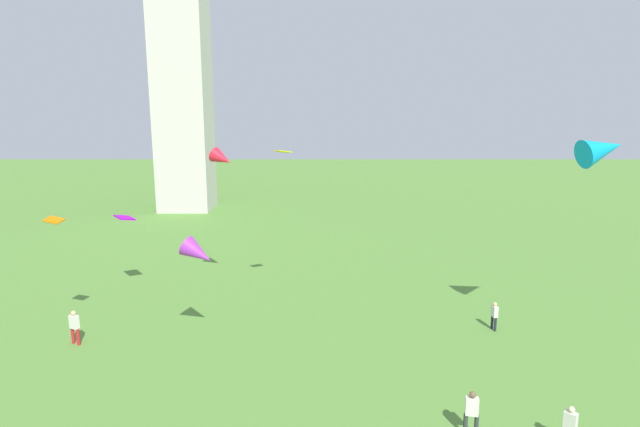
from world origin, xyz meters
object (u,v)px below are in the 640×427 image
object	(u,v)px
kite_flying_4	(605,150)
kite_flying_5	(285,152)
person_0	(496,314)
person_3	(474,411)
kite_flying_2	(224,158)
monument_obelisk	(180,6)
kite_flying_1	(127,217)
kite_flying_3	(200,253)
kite_flying_0	(56,220)
person_1	(77,325)
person_2	(572,425)

from	to	relation	value
kite_flying_4	kite_flying_5	distance (m)	16.23
person_0	person_3	xyz separation A→B (m)	(-3.96, -9.43, 0.11)
kite_flying_2	kite_flying_4	bearing A→B (deg)	-79.55
monument_obelisk	person_0	distance (m)	49.18
kite_flying_1	kite_flying_5	world-z (taller)	kite_flying_5
kite_flying_3	kite_flying_5	distance (m)	8.09
monument_obelisk	kite_flying_0	xyz separation A→B (m)	(2.55, -36.36, -17.04)
person_1	kite_flying_3	xyz separation A→B (m)	(6.67, -0.67, 4.02)
monument_obelisk	kite_flying_5	size ratio (longest dim) A/B	42.93
person_2	kite_flying_3	distance (m)	17.12
person_3	kite_flying_3	world-z (taller)	kite_flying_3
kite_flying_2	kite_flying_1	bearing A→B (deg)	116.62
kite_flying_2	kite_flying_3	world-z (taller)	kite_flying_2
person_2	kite_flying_1	xyz separation A→B (m)	(-21.19, 15.48, 4.26)
person_2	kite_flying_2	distance (m)	22.47
person_1	kite_flying_2	xyz separation A→B (m)	(6.64, 6.56, 7.92)
person_2	kite_flying_5	bearing A→B (deg)	174.03
monument_obelisk	person_2	world-z (taller)	monument_obelisk
kite_flying_0	person_1	bearing A→B (deg)	-27.48
person_0	kite_flying_0	bearing A→B (deg)	82.90
person_1	kite_flying_2	distance (m)	12.25
kite_flying_2	person_2	bearing A→B (deg)	-103.65
person_3	kite_flying_2	world-z (taller)	kite_flying_2
person_1	kite_flying_0	xyz separation A→B (m)	(-0.97, 0.88, 5.32)
person_1	kite_flying_4	xyz separation A→B (m)	(25.62, -0.79, 9.02)
person_2	person_3	world-z (taller)	person_3
person_3	kite_flying_4	world-z (taller)	kite_flying_4
person_2	kite_flying_3	size ratio (longest dim) A/B	0.81
person_1	person_0	bearing A→B (deg)	-147.81
person_2	kite_flying_0	distance (m)	24.80
kite_flying_0	kite_flying_2	size ratio (longest dim) A/B	0.57
kite_flying_1	kite_flying_3	size ratio (longest dim) A/B	0.84
person_0	kite_flying_2	size ratio (longest dim) A/B	0.87
person_0	kite_flying_5	xyz separation A→B (m)	(-11.65, 3.13, 8.61)
monument_obelisk	person_3	xyz separation A→B (m)	(21.65, -44.87, -22.38)
person_3	kite_flying_5	distance (m)	17.00
person_2	kite_flying_0	size ratio (longest dim) A/B	1.57
kite_flying_3	kite_flying_5	size ratio (longest dim) A/B	1.86
kite_flying_3	kite_flying_1	bearing A→B (deg)	58.90
person_2	person_3	bearing A→B (deg)	-147.99
monument_obelisk	kite_flying_2	bearing A→B (deg)	-71.68
person_0	kite_flying_1	distance (m)	22.92
person_2	kite_flying_5	xyz separation A→B (m)	(-10.97, 13.28, 8.58)
person_1	kite_flying_5	xyz separation A→B (m)	(10.44, 4.93, 8.47)
person_3	kite_flying_0	distance (m)	21.58
kite_flying_0	kite_flying_3	bearing A→B (deg)	3.37
kite_flying_5	kite_flying_1	bearing A→B (deg)	130.33
monument_obelisk	kite_flying_0	distance (m)	40.24
person_2	kite_flying_5	size ratio (longest dim) A/B	1.50
person_1	kite_flying_0	bearing A→B (deg)	-14.84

